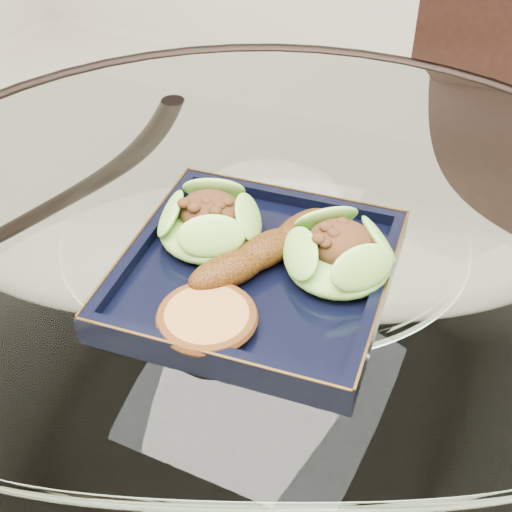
% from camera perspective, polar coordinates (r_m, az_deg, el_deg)
% --- Properties ---
extents(dining_table, '(1.13, 1.13, 0.77)m').
position_cam_1_polar(dining_table, '(0.90, 0.60, -8.18)').
color(dining_table, white).
rests_on(dining_table, ground).
extents(dining_chair, '(0.46, 0.46, 0.94)m').
position_cam_1_polar(dining_chair, '(1.32, 18.72, 3.30)').
color(dining_chair, black).
rests_on(dining_chair, ground).
extents(navy_plate, '(0.30, 0.30, 0.02)m').
position_cam_1_polar(navy_plate, '(0.75, 0.00, -1.76)').
color(navy_plate, black).
rests_on(navy_plate, dining_table).
extents(lettuce_wrap_left, '(0.11, 0.11, 0.04)m').
position_cam_1_polar(lettuce_wrap_left, '(0.77, -3.72, 2.50)').
color(lettuce_wrap_left, '#5C982C').
rests_on(lettuce_wrap_left, navy_plate).
extents(lettuce_wrap_right, '(0.14, 0.14, 0.04)m').
position_cam_1_polar(lettuce_wrap_right, '(0.73, 6.65, -0.03)').
color(lettuce_wrap_right, '#569D2D').
rests_on(lettuce_wrap_right, navy_plate).
extents(roasted_plantain, '(0.11, 0.18, 0.03)m').
position_cam_1_polar(roasted_plantain, '(0.74, 0.75, 0.47)').
color(roasted_plantain, '#60300A').
rests_on(roasted_plantain, navy_plate).
extents(crumb_patty, '(0.09, 0.09, 0.02)m').
position_cam_1_polar(crumb_patty, '(0.68, -3.94, -5.06)').
color(crumb_patty, '#AE743A').
rests_on(crumb_patty, navy_plate).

